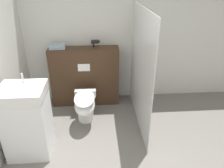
{
  "coord_description": "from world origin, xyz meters",
  "views": [
    {
      "loc": [
        -0.07,
        -1.8,
        2.34
      ],
      "look_at": [
        0.16,
        1.36,
        0.74
      ],
      "focal_mm": 35.0,
      "sensor_mm": 36.0,
      "label": 1
    }
  ],
  "objects": [
    {
      "name": "wall_back",
      "position": [
        0.0,
        2.3,
        1.25
      ],
      "size": [
        8.0,
        0.06,
        2.5
      ],
      "color": "silver",
      "rests_on": "ground_plane"
    },
    {
      "name": "partition_panel",
      "position": [
        -0.31,
        2.06,
        0.57
      ],
      "size": [
        1.29,
        0.31,
        1.14
      ],
      "color": "#3D2819",
      "rests_on": "ground_plane"
    },
    {
      "name": "shower_glass",
      "position": [
        0.62,
        1.41,
        0.96
      ],
      "size": [
        0.04,
        1.73,
        1.92
      ],
      "color": "silver",
      "rests_on": "ground_plane"
    },
    {
      "name": "toilet",
      "position": [
        -0.3,
        1.4,
        0.32
      ],
      "size": [
        0.38,
        0.68,
        0.52
      ],
      "color": "white",
      "rests_on": "ground_plane"
    },
    {
      "name": "sink_vanity",
      "position": [
        -1.06,
        0.73,
        0.53
      ],
      "size": [
        0.59,
        0.53,
        1.19
      ],
      "color": "white",
      "rests_on": "ground_plane"
    },
    {
      "name": "hair_drier",
      "position": [
        -0.09,
        2.09,
        1.24
      ],
      "size": [
        0.17,
        0.07,
        0.14
      ],
      "color": "black",
      "rests_on": "partition_panel"
    },
    {
      "name": "folded_towel",
      "position": [
        -0.77,
        2.07,
        1.18
      ],
      "size": [
        0.28,
        0.2,
        0.08
      ],
      "color": "#8C9EAD",
      "rests_on": "partition_panel"
    }
  ]
}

